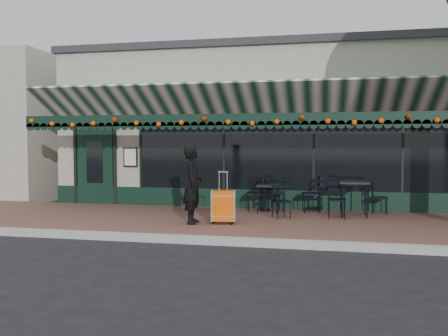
% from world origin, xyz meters
% --- Properties ---
extents(ground, '(80.00, 80.00, 0.00)m').
position_xyz_m(ground, '(0.00, 0.00, 0.00)').
color(ground, black).
rests_on(ground, ground).
extents(sidewalk, '(18.00, 4.00, 0.15)m').
position_xyz_m(sidewalk, '(0.00, 2.00, 0.07)').
color(sidewalk, brown).
rests_on(sidewalk, ground).
extents(curb, '(18.00, 0.16, 0.15)m').
position_xyz_m(curb, '(0.00, -0.08, 0.07)').
color(curb, '#9E9E99').
rests_on(curb, ground).
extents(restaurant_building, '(12.00, 9.60, 4.50)m').
position_xyz_m(restaurant_building, '(0.00, 7.84, 2.27)').
color(restaurant_building, '#AAA693').
rests_on(restaurant_building, ground).
extents(woman, '(0.48, 0.67, 1.70)m').
position_xyz_m(woman, '(-1.12, 1.27, 1.00)').
color(woman, black).
rests_on(woman, sidewalk).
extents(suitcase, '(0.53, 0.36, 1.13)m').
position_xyz_m(suitcase, '(-0.46, 1.34, 0.53)').
color(suitcase, '#E45507').
rests_on(suitcase, sidewalk).
extents(cafe_table_a, '(0.68, 0.68, 0.84)m').
position_xyz_m(cafe_table_a, '(2.37, 3.01, 0.90)').
color(cafe_table_a, black).
rests_on(cafe_table_a, sidewalk).
extents(cafe_table_b, '(0.57, 0.57, 0.70)m').
position_xyz_m(cafe_table_b, '(0.31, 3.18, 0.78)').
color(cafe_table_b, black).
rests_on(cafe_table_b, sidewalk).
extents(chair_a_left, '(0.53, 0.53, 0.92)m').
position_xyz_m(chair_a_left, '(1.36, 3.47, 0.61)').
color(chair_a_left, black).
rests_on(chair_a_left, sidewalk).
extents(chair_a_right, '(0.40, 0.40, 0.77)m').
position_xyz_m(chair_a_right, '(3.02, 3.61, 0.53)').
color(chair_a_right, black).
rests_on(chair_a_right, sidewalk).
extents(chair_a_front, '(0.43, 0.43, 0.86)m').
position_xyz_m(chair_a_front, '(1.96, 2.61, 0.58)').
color(chair_a_front, black).
rests_on(chair_a_front, sidewalk).
extents(chair_b_left, '(0.52, 0.52, 0.88)m').
position_xyz_m(chair_b_left, '(-0.06, 3.40, 0.59)').
color(chair_b_left, black).
rests_on(chair_b_left, sidewalk).
extents(chair_b_right, '(0.49, 0.49, 0.92)m').
position_xyz_m(chair_b_right, '(0.46, 3.48, 0.61)').
color(chair_b_right, black).
rests_on(chair_b_right, sidewalk).
extents(chair_b_front, '(0.52, 0.52, 0.77)m').
position_xyz_m(chair_b_front, '(0.70, 2.40, 0.53)').
color(chair_b_front, black).
rests_on(chair_b_front, sidewalk).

